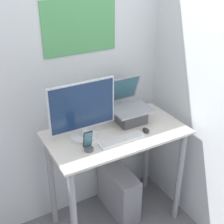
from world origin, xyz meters
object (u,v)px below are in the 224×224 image
Objects in this scene: keyboard at (122,140)px; computer_tower at (119,191)px; laptop at (130,111)px; cell_phone at (88,145)px; monitor at (83,112)px; mouse at (146,130)px.

computer_tower is at bearing 63.52° from keyboard.
laptop is 2.29× the size of cell_phone.
computer_tower is (0.33, 0.04, -0.90)m from monitor.
monitor is at bearing -174.91° from laptop.
monitor is 0.51m from mouse.
laptop reaches higher than mouse.
keyboard is 0.22m from mouse.
laptop is at bearing 96.33° from mouse.
keyboard is at bearing -2.11° from cell_phone.
laptop is 0.79m from computer_tower.
cell_phone is 0.31× the size of computer_tower.
keyboard is 0.74m from computer_tower.
monitor is 3.35× the size of cell_phone.
cell_phone reaches higher than mouse.
keyboard is at bearing -176.37° from mouse.
computer_tower is (0.11, 0.21, -0.70)m from keyboard.
mouse is 0.49m from cell_phone.
laptop is at bearing 46.76° from keyboard.
laptop reaches higher than keyboard.
keyboard is (0.22, -0.18, -0.20)m from monitor.
keyboard reaches higher than computer_tower.
laptop reaches higher than cell_phone.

